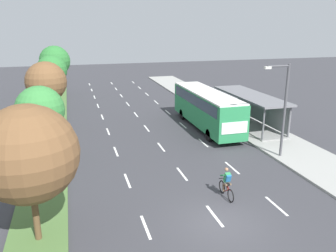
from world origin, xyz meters
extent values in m
plane|color=#38383D|center=(0.00, 0.00, 0.00)|extent=(140.00, 140.00, 0.00)
cube|color=#4C7038|center=(-8.30, 20.00, 0.06)|extent=(2.60, 52.00, 0.12)
cube|color=#9E9E99|center=(9.25, 20.00, 0.07)|extent=(4.50, 52.00, 0.15)
cube|color=white|center=(-3.50, 0.66, 0.00)|extent=(0.14, 2.03, 0.01)
cube|color=white|center=(-3.50, 5.81, 0.00)|extent=(0.14, 2.03, 0.01)
cube|color=white|center=(-3.50, 10.96, 0.00)|extent=(0.14, 2.03, 0.01)
cube|color=white|center=(-3.50, 16.10, 0.00)|extent=(0.14, 2.03, 0.01)
cube|color=white|center=(-3.50, 21.25, 0.00)|extent=(0.14, 2.03, 0.01)
cube|color=white|center=(-3.50, 26.40, 0.00)|extent=(0.14, 2.03, 0.01)
cube|color=white|center=(-3.50, 31.54, 0.00)|extent=(0.14, 2.03, 0.01)
cube|color=white|center=(-3.50, 36.69, 0.00)|extent=(0.14, 2.03, 0.01)
cube|color=white|center=(-3.50, 41.84, 0.00)|extent=(0.14, 2.03, 0.01)
cube|color=white|center=(0.00, 0.66, 0.00)|extent=(0.14, 2.03, 0.01)
cube|color=white|center=(0.00, 5.81, 0.00)|extent=(0.14, 2.03, 0.01)
cube|color=white|center=(0.00, 10.96, 0.00)|extent=(0.14, 2.03, 0.01)
cube|color=white|center=(0.00, 16.10, 0.00)|extent=(0.14, 2.03, 0.01)
cube|color=white|center=(0.00, 21.25, 0.00)|extent=(0.14, 2.03, 0.01)
cube|color=white|center=(0.00, 26.40, 0.00)|extent=(0.14, 2.03, 0.01)
cube|color=white|center=(0.00, 31.54, 0.00)|extent=(0.14, 2.03, 0.01)
cube|color=white|center=(0.00, 36.69, 0.00)|extent=(0.14, 2.03, 0.01)
cube|color=white|center=(0.00, 41.84, 0.00)|extent=(0.14, 2.03, 0.01)
cube|color=white|center=(3.50, 0.66, 0.00)|extent=(0.14, 2.03, 0.01)
cube|color=white|center=(3.50, 5.81, 0.00)|extent=(0.14, 2.03, 0.01)
cube|color=white|center=(3.50, 10.96, 0.00)|extent=(0.14, 2.03, 0.01)
cube|color=white|center=(3.50, 16.10, 0.00)|extent=(0.14, 2.03, 0.01)
cube|color=white|center=(3.50, 21.25, 0.00)|extent=(0.14, 2.03, 0.01)
cube|color=white|center=(3.50, 26.40, 0.00)|extent=(0.14, 2.03, 0.01)
cube|color=white|center=(3.50, 31.54, 0.00)|extent=(0.14, 2.03, 0.01)
cube|color=white|center=(3.50, 36.69, 0.00)|extent=(0.14, 2.03, 0.01)
cube|color=white|center=(3.50, 41.84, 0.00)|extent=(0.14, 2.03, 0.01)
cube|color=gray|center=(9.25, 14.12, 0.20)|extent=(2.60, 9.26, 0.10)
cylinder|color=#56565B|center=(8.07, 9.74, 1.55)|extent=(0.16, 0.16, 2.60)
cylinder|color=#56565B|center=(8.07, 18.50, 1.55)|extent=(0.16, 0.16, 2.60)
cylinder|color=#56565B|center=(10.43, 9.74, 1.55)|extent=(0.16, 0.16, 2.60)
cylinder|color=#56565B|center=(10.43, 18.50, 1.55)|extent=(0.16, 0.16, 2.60)
cube|color=gray|center=(10.49, 14.12, 1.55)|extent=(0.10, 8.79, 2.34)
cube|color=slate|center=(9.25, 14.12, 2.93)|extent=(2.90, 9.66, 0.16)
cube|color=#28844C|center=(5.25, 14.76, 1.85)|extent=(2.50, 11.20, 2.80)
cube|color=#2D3D4C|center=(5.25, 14.76, 2.70)|extent=(2.54, 10.30, 0.90)
cube|color=silver|center=(5.25, 14.76, 3.31)|extent=(2.45, 10.98, 0.12)
cube|color=#2D3D4C|center=(5.25, 20.38, 2.20)|extent=(2.25, 0.06, 1.54)
cube|color=white|center=(5.25, 9.14, 1.65)|extent=(2.12, 0.04, 0.90)
cylinder|color=black|center=(4.15, 18.23, 0.50)|extent=(0.30, 1.00, 1.00)
cylinder|color=black|center=(6.35, 18.23, 0.50)|extent=(0.30, 1.00, 1.00)
cylinder|color=black|center=(4.15, 11.29, 0.50)|extent=(0.30, 1.00, 1.00)
cylinder|color=black|center=(6.35, 11.29, 0.50)|extent=(0.30, 1.00, 1.00)
torus|color=black|center=(1.38, 2.83, 0.36)|extent=(0.06, 0.72, 0.72)
torus|color=black|center=(1.38, 1.73, 0.36)|extent=(0.06, 0.72, 0.72)
cylinder|color=maroon|center=(1.38, 2.28, 0.64)|extent=(0.05, 0.94, 0.05)
cylinder|color=maroon|center=(1.38, 2.18, 0.46)|extent=(0.05, 0.57, 0.42)
cylinder|color=maroon|center=(1.38, 2.08, 0.66)|extent=(0.04, 0.04, 0.40)
cube|color=black|center=(1.38, 2.08, 0.86)|extent=(0.12, 0.24, 0.06)
cylinder|color=black|center=(1.38, 2.78, 0.91)|extent=(0.46, 0.04, 0.04)
cube|color=#2D844C|center=(1.38, 2.26, 1.19)|extent=(0.30, 0.36, 0.59)
cube|color=#23669E|center=(1.38, 2.10, 1.21)|extent=(0.26, 0.26, 0.42)
sphere|color=#9E7051|center=(1.38, 2.38, 1.61)|extent=(0.20, 0.20, 0.20)
cylinder|color=brown|center=(1.26, 2.23, 0.79)|extent=(0.12, 0.42, 0.25)
cylinder|color=brown|center=(1.26, 2.40, 0.53)|extent=(0.10, 0.17, 0.41)
cylinder|color=brown|center=(1.50, 2.23, 0.79)|extent=(0.12, 0.42, 0.25)
cylinder|color=brown|center=(1.50, 2.40, 0.53)|extent=(0.10, 0.17, 0.41)
cylinder|color=#2D844C|center=(1.21, 2.48, 1.24)|extent=(0.09, 0.47, 0.28)
cylinder|color=#2D844C|center=(1.55, 2.48, 1.24)|extent=(0.09, 0.47, 0.28)
cylinder|color=brown|center=(-8.24, 0.94, 1.32)|extent=(0.28, 0.28, 2.41)
sphere|color=brown|center=(-8.24, 0.94, 4.07)|extent=(4.13, 4.13, 4.13)
cylinder|color=brown|center=(-8.33, 9.07, 1.49)|extent=(0.28, 0.28, 2.74)
sphere|color=#38843D|center=(-8.33, 9.07, 3.99)|extent=(3.03, 3.03, 3.03)
cylinder|color=brown|center=(-8.34, 17.20, 1.66)|extent=(0.28, 0.28, 3.08)
sphere|color=brown|center=(-8.34, 17.20, 4.48)|extent=(3.41, 3.41, 3.41)
cylinder|color=brown|center=(-8.18, 25.34, 1.68)|extent=(0.28, 0.28, 3.12)
sphere|color=#2D7533|center=(-8.18, 25.34, 4.43)|extent=(3.19, 3.19, 3.19)
cylinder|color=brown|center=(-8.08, 33.47, 1.64)|extent=(0.28, 0.28, 3.05)
sphere|color=#2D7533|center=(-8.08, 33.47, 4.61)|extent=(3.84, 3.84, 3.84)
cylinder|color=#4C4C51|center=(7.60, 6.53, 3.40)|extent=(0.18, 0.18, 6.50)
cylinder|color=#4C4C51|center=(6.80, 6.53, 6.50)|extent=(1.60, 0.12, 0.12)
cube|color=silver|center=(6.00, 6.53, 6.43)|extent=(0.44, 0.24, 0.16)
camera|label=1|loc=(-6.35, -13.05, 9.14)|focal=36.47mm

